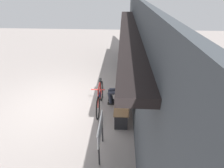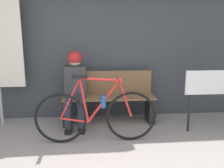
{
  "view_description": "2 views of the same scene",
  "coord_description": "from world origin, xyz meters",
  "px_view_note": "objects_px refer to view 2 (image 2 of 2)",
  "views": [
    {
      "loc": [
        4.67,
        2.16,
        3.46
      ],
      "look_at": [
        -0.03,
        1.88,
        0.85
      ],
      "focal_mm": 28.0,
      "sensor_mm": 36.0,
      "label": 1
    },
    {
      "loc": [
        0.04,
        -1.32,
        1.38
      ],
      "look_at": [
        0.3,
        1.76,
        0.76
      ],
      "focal_mm": 35.0,
      "sensor_mm": 36.0,
      "label": 2
    }
  ],
  "objects_px": {
    "bicycle": "(97,115)",
    "signboard": "(213,87)",
    "banner_pole": "(5,47)",
    "park_bench_near": "(109,99)",
    "person_seated": "(75,83)"
  },
  "relations": [
    {
      "from": "signboard",
      "to": "banner_pole",
      "type": "bearing_deg",
      "value": 170.06
    },
    {
      "from": "bicycle",
      "to": "signboard",
      "type": "height_order",
      "value": "same"
    },
    {
      "from": "bicycle",
      "to": "person_seated",
      "type": "relative_size",
      "value": 1.36
    },
    {
      "from": "park_bench_near",
      "to": "bicycle",
      "type": "bearing_deg",
      "value": -106.67
    },
    {
      "from": "park_bench_near",
      "to": "bicycle",
      "type": "height_order",
      "value": "bicycle"
    },
    {
      "from": "bicycle",
      "to": "person_seated",
      "type": "height_order",
      "value": "person_seated"
    },
    {
      "from": "person_seated",
      "to": "banner_pole",
      "type": "xyz_separation_m",
      "value": [
        -1.09,
        0.16,
        0.57
      ]
    },
    {
      "from": "person_seated",
      "to": "banner_pole",
      "type": "bearing_deg",
      "value": 171.81
    },
    {
      "from": "park_bench_near",
      "to": "bicycle",
      "type": "relative_size",
      "value": 0.91
    },
    {
      "from": "park_bench_near",
      "to": "person_seated",
      "type": "relative_size",
      "value": 1.25
    },
    {
      "from": "bicycle",
      "to": "banner_pole",
      "type": "xyz_separation_m",
      "value": [
        -1.41,
        0.79,
        0.88
      ]
    },
    {
      "from": "signboard",
      "to": "person_seated",
      "type": "bearing_deg",
      "value": 169.15
    },
    {
      "from": "park_bench_near",
      "to": "banner_pole",
      "type": "relative_size",
      "value": 0.72
    },
    {
      "from": "bicycle",
      "to": "signboard",
      "type": "xyz_separation_m",
      "value": [
        1.75,
        0.23,
        0.3
      ]
    },
    {
      "from": "bicycle",
      "to": "signboard",
      "type": "distance_m",
      "value": 1.79
    }
  ]
}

